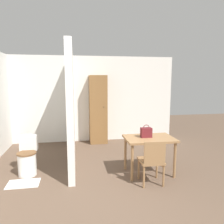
% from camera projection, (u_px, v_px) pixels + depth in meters
% --- Properties ---
extents(wall_back, '(5.25, 0.12, 2.50)m').
position_uv_depth(wall_back, '(86.00, 99.00, 6.46)').
color(wall_back, white).
rests_on(wall_back, ground_plane).
extents(partition_wall, '(0.12, 2.83, 2.50)m').
position_uv_depth(partition_wall, '(71.00, 105.00, 4.95)').
color(partition_wall, white).
rests_on(partition_wall, ground_plane).
extents(dining_table, '(0.94, 0.66, 0.72)m').
position_uv_depth(dining_table, '(149.00, 142.00, 4.21)').
color(dining_table, '#997047').
rests_on(dining_table, ground_plane).
extents(wooden_chair, '(0.42, 0.42, 0.81)m').
position_uv_depth(wooden_chair, '(152.00, 160.00, 3.78)').
color(wooden_chair, '#997047').
rests_on(wooden_chair, ground_plane).
extents(toilet, '(0.36, 0.51, 0.73)m').
position_uv_depth(toilet, '(28.00, 158.00, 4.23)').
color(toilet, white).
rests_on(toilet, ground_plane).
extents(handbag, '(0.21, 0.12, 0.25)m').
position_uv_depth(handbag, '(146.00, 132.00, 4.21)').
color(handbag, maroon).
rests_on(handbag, dining_table).
extents(wooden_cabinet, '(0.49, 0.45, 1.95)m').
position_uv_depth(wooden_cabinet, '(98.00, 109.00, 6.27)').
color(wooden_cabinet, brown).
rests_on(wooden_cabinet, ground_plane).
extents(bath_mat, '(0.55, 0.35, 0.01)m').
position_uv_depth(bath_mat, '(23.00, 184.00, 3.85)').
color(bath_mat, silver).
rests_on(bath_mat, ground_plane).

